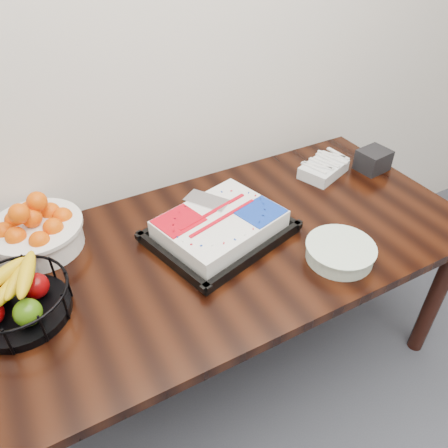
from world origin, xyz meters
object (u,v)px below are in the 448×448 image
table (235,255)px  cake_tray (220,227)px  tangerine_bowl (35,227)px  plate_stack (340,252)px  napkin_box (373,160)px  fruit_basket (17,299)px

table → cake_tray: cake_tray is taller
tangerine_bowl → plate_stack: (0.91, -0.57, -0.06)m
cake_tray → plate_stack: (0.31, -0.31, -0.02)m
cake_tray → plate_stack: size_ratio=2.31×
tangerine_bowl → napkin_box: (1.44, -0.17, -0.04)m
tangerine_bowl → fruit_basket: (-0.11, -0.30, -0.02)m
table → fruit_basket: 0.77m
table → cake_tray: 0.14m
table → plate_stack: bearing=-45.7°
napkin_box → table: bearing=-170.9°
napkin_box → fruit_basket: bearing=-175.3°
tangerine_bowl → fruit_basket: bearing=-110.1°
plate_stack → napkin_box: size_ratio=1.82×
tangerine_bowl → plate_stack: size_ratio=1.35×
fruit_basket → napkin_box: (1.56, 0.13, -0.02)m
plate_stack → napkin_box: napkin_box is taller
table → tangerine_bowl: bearing=154.9°
table → fruit_basket: (-0.76, -0.00, 0.16)m
plate_stack → tangerine_bowl: bearing=147.8°
cake_tray → tangerine_bowl: size_ratio=1.70×
cake_tray → tangerine_bowl: bearing=156.3°
table → plate_stack: plate_stack is taller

